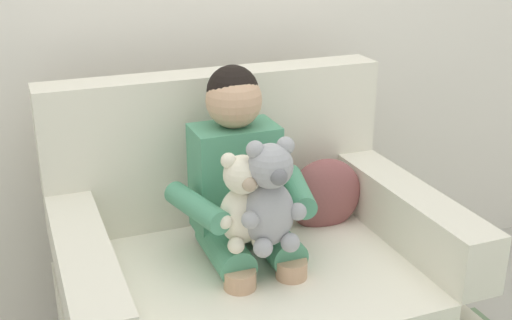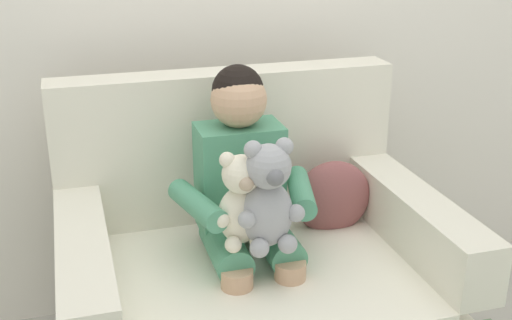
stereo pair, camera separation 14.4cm
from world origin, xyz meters
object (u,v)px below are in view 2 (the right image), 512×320
Objects in this scene: armchair at (252,296)px; throw_pillow at (333,198)px; plush_cream at (241,202)px; seated_child at (245,190)px; plush_grey at (269,198)px.

throw_pillow is at bearing 20.68° from armchair.
plush_cream is at bearing -148.10° from throw_pillow.
seated_child is 0.19m from plush_grey.
plush_grey is 0.45m from throw_pillow.
seated_child is 0.15m from plush_cream.
seated_child is at bearing 62.97° from plush_cream.
armchair is at bearing 95.63° from plush_grey.
plush_grey is at bearing -138.57° from throw_pillow.
plush_cream reaches higher than throw_pillow.
armchair is 4.44× the size of throw_pillow.
armchair reaches higher than plush_cream.
seated_child is at bearing 121.14° from armchair.
throw_pillow is at bearing 46.22° from plush_grey.
plush_grey is (0.00, -0.16, 0.41)m from armchair.
seated_child is 3.17× the size of throw_pillow.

